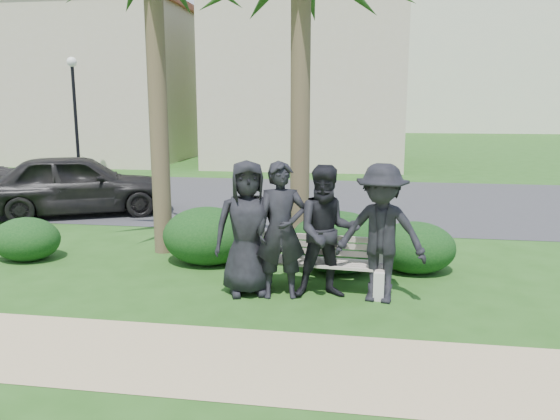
# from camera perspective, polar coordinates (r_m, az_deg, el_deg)

# --- Properties ---
(ground) EXTENTS (160.00, 160.00, 0.00)m
(ground) POSITION_cam_1_polar(r_m,az_deg,el_deg) (7.51, -3.96, -9.23)
(ground) COLOR #234E16
(ground) RESTS_ON ground
(footpath) EXTENTS (30.00, 1.60, 0.01)m
(footpath) POSITION_cam_1_polar(r_m,az_deg,el_deg) (5.91, -8.01, -15.13)
(footpath) COLOR tan
(footpath) RESTS_ON ground
(asphalt_street) EXTENTS (160.00, 8.00, 0.01)m
(asphalt_street) POSITION_cam_1_polar(r_m,az_deg,el_deg) (15.17, 2.82, 1.10)
(asphalt_street) COLOR #2D2D30
(asphalt_street) RESTS_ON ground
(stucco_bldg_left) EXTENTS (10.40, 8.40, 7.30)m
(stucco_bldg_left) POSITION_cam_1_polar(r_m,az_deg,el_deg) (28.36, -20.13, 12.45)
(stucco_bldg_left) COLOR #BEB38E
(stucco_bldg_left) RESTS_ON ground
(stucco_bldg_right) EXTENTS (8.40, 8.40, 7.30)m
(stucco_bldg_right) POSITION_cam_1_polar(r_m,az_deg,el_deg) (25.02, 3.14, 13.38)
(stucco_bldg_right) COLOR #BEB38E
(stucco_bldg_right) RESTS_ON ground
(street_lamp) EXTENTS (0.36, 0.36, 4.29)m
(street_lamp) POSITION_cam_1_polar(r_m,az_deg,el_deg) (21.64, -20.72, 11.18)
(street_lamp) COLOR black
(street_lamp) RESTS_ON ground
(park_bench) EXTENTS (2.16, 0.67, 0.74)m
(park_bench) POSITION_cam_1_polar(r_m,az_deg,el_deg) (7.77, 3.10, -5.91)
(park_bench) COLOR gray
(park_bench) RESTS_ON ground
(man_a) EXTENTS (1.05, 0.84, 1.86)m
(man_a) POSITION_cam_1_polar(r_m,az_deg,el_deg) (7.46, -3.42, -1.91)
(man_a) COLOR black
(man_a) RESTS_ON ground
(man_b) EXTENTS (0.76, 0.58, 1.86)m
(man_b) POSITION_cam_1_polar(r_m,az_deg,el_deg) (7.31, 0.13, -2.15)
(man_b) COLOR black
(man_b) RESTS_ON ground
(man_c) EXTENTS (1.01, 0.86, 1.81)m
(man_c) POSITION_cam_1_polar(r_m,az_deg,el_deg) (7.34, 4.96, -2.33)
(man_c) COLOR black
(man_c) RESTS_ON ground
(man_d) EXTENTS (1.31, 0.91, 1.85)m
(man_d) POSITION_cam_1_polar(r_m,az_deg,el_deg) (7.28, 10.50, -2.44)
(man_d) COLOR black
(man_d) RESTS_ON ground
(hedge_a) EXTENTS (1.14, 0.94, 0.74)m
(hedge_a) POSITION_cam_1_polar(r_m,az_deg,el_deg) (10.18, -24.99, -2.67)
(hedge_a) COLOR black
(hedge_a) RESTS_ON ground
(hedge_b) EXTENTS (1.48, 1.22, 0.97)m
(hedge_b) POSITION_cam_1_polar(r_m,az_deg,el_deg) (9.10, -7.61, -2.52)
(hedge_b) COLOR black
(hedge_b) RESTS_ON ground
(hedge_c) EXTENTS (1.10, 0.91, 0.72)m
(hedge_c) POSITION_cam_1_polar(r_m,az_deg,el_deg) (9.22, -7.78, -3.14)
(hedge_c) COLOR black
(hedge_c) RESTS_ON ground
(hedge_d) EXTENTS (1.51, 1.24, 0.98)m
(hedge_d) POSITION_cam_1_polar(r_m,az_deg,el_deg) (8.64, 6.09, -3.16)
(hedge_d) COLOR black
(hedge_d) RESTS_ON ground
(hedge_e) EXTENTS (1.26, 1.04, 0.82)m
(hedge_e) POSITION_cam_1_polar(r_m,az_deg,el_deg) (8.83, 13.93, -3.66)
(hedge_e) COLOR black
(hedge_e) RESTS_ON ground
(car_a) EXTENTS (4.63, 3.39, 1.47)m
(car_a) POSITION_cam_1_polar(r_m,az_deg,el_deg) (13.82, -20.39, 2.54)
(car_a) COLOR black
(car_a) RESTS_ON ground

